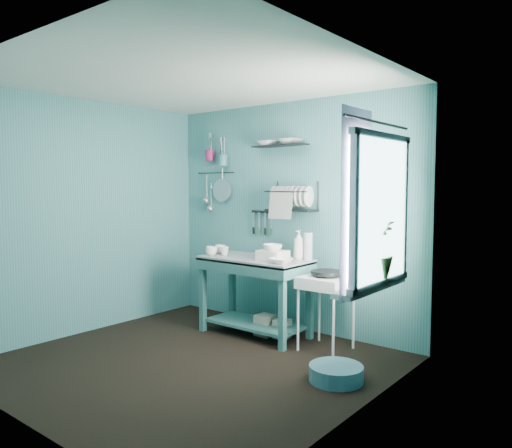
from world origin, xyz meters
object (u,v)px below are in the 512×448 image
Objects in this scene: soap_bottle at (299,245)px; storage_tin_small at (282,329)px; frying_pan at (326,273)px; dish_rack at (292,196)px; mug_mid at (224,251)px; water_bottle at (308,246)px; utensil_cup_teal at (223,160)px; colander at (222,190)px; floor_basin at (336,373)px; wash_tub at (273,255)px; storage_tin_large at (265,325)px; work_counter at (255,296)px; utensil_cup_magenta at (210,155)px; mug_left at (211,251)px; potted_plant at (374,250)px; hotplate_stand at (326,313)px; mug_right at (220,249)px.

storage_tin_small is at bearing -135.00° from soap_bottle.
dish_rack reaches higher than frying_pan.
mug_mid is 0.36× the size of water_bottle.
utensil_cup_teal is 0.37m from colander.
water_bottle is at bearing 134.88° from floor_basin.
wash_tub is 0.51× the size of dish_rack.
soap_bottle is at bearing 160.71° from frying_pan.
water_bottle is at bearing 41.63° from wash_tub.
floor_basin is (1.21, -0.63, -0.04)m from storage_tin_large.
storage_tin_large is (0.10, 0.05, -0.30)m from work_counter.
colander is at bearing 9.94° from utensil_cup_magenta.
mug_mid reaches higher than frying_pan.
colander reaches higher than wash_tub.
mug_left is 0.14m from mug_mid.
floor_basin is at bearing -53.00° from frying_pan.
wash_tub is 1.53m from utensil_cup_teal.
potted_plant reaches higher than work_counter.
potted_plant reaches higher than hotplate_stand.
mug_mid is at bearing -46.48° from utensil_cup_teal.
hotplate_stand is at bearing -11.92° from utensil_cup_teal.
mug_right is 0.22× the size of dish_rack.
storage_tin_small is (0.80, 0.08, -0.78)m from mug_right.
soap_bottle is at bearing -42.33° from dish_rack.
mug_left is at bearing -135.00° from mug_mid.
water_bottle is at bearing -6.73° from utensil_cup_magenta.
mug_left is 1.00× the size of mug_right.
soap_bottle is at bearing 139.00° from floor_basin.
work_counter is at bearing 162.93° from potted_plant.
mug_left is 1.07m from water_bottle.
soap_bottle is 2.30× the size of utensil_cup_magenta.
potted_plant is 1.06m from floor_basin.
wash_tub is at bearing 3.63° from mug_mid.
mug_right is 0.41× the size of soap_bottle.
colander reaches higher than soap_bottle.
frying_pan is 0.85m from storage_tin_small.
hotplate_stand is 1.17m from potted_plant.
mug_mid is 2.02m from potted_plant.
soap_bottle is (0.80, 0.26, 0.10)m from mug_mid.
dish_rack reaches higher than work_counter.
mug_mid is at bearing -167.09° from storage_tin_large.
potted_plant is at bearing -39.15° from hotplate_stand.
mug_mid is 0.85m from soap_bottle.
wash_tub is 1.40× the size of storage_tin_small.
colander is 1.27× the size of storage_tin_large.
floor_basin is (1.01, -0.66, -0.04)m from storage_tin_small.
mug_left is 0.74m from wash_tub.
frying_pan reaches higher than hotplate_stand.
utensil_cup_magenta is 2.31m from storage_tin_small.
frying_pan is 1.05m from floor_basin.
water_bottle is 0.51× the size of dish_rack.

